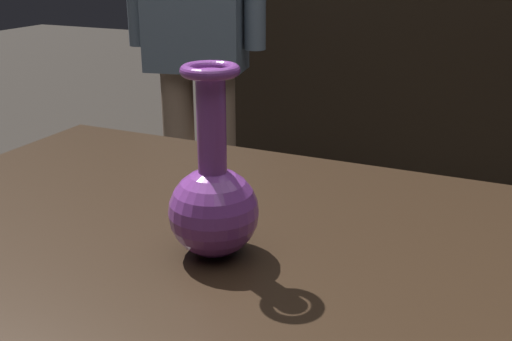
% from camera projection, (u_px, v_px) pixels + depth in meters
% --- Properties ---
extents(back_display_shelf, '(2.60, 0.40, 0.99)m').
position_uv_depth(back_display_shelf, '(470.00, 102.00, 2.74)').
color(back_display_shelf, black).
rests_on(back_display_shelf, ground_plane).
extents(vase_centerpiece, '(0.11, 0.11, 0.23)m').
position_uv_depth(vase_centerpiece, '(213.00, 199.00, 0.71)').
color(vase_centerpiece, '#7A388E').
rests_on(vase_centerpiece, display_plinth).
extents(visitor_near_left, '(0.46, 0.24, 1.53)m').
position_uv_depth(visitor_near_left, '(196.00, 28.00, 2.01)').
color(visitor_near_left, '#846B56').
rests_on(visitor_near_left, ground_plane).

